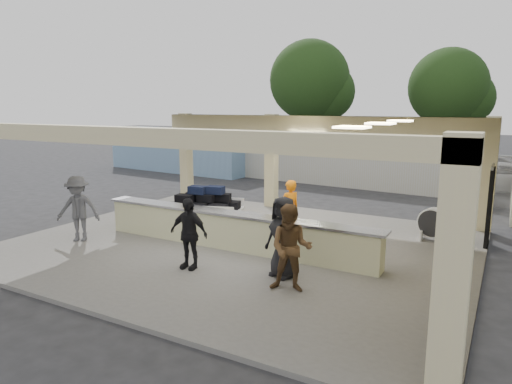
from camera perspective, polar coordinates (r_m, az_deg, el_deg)
The scene contains 16 objects.
ground at distance 12.74m, azimuth -1.87°, elevation -6.84°, with size 120.00×120.00×0.00m, color #242426.
pavilion at distance 12.86m, azimuth 0.43°, elevation -0.46°, with size 12.01×10.00×3.55m.
baggage_counter at distance 12.16m, azimuth -3.10°, elevation -4.82°, with size 8.20×0.58×0.98m.
luggage_cart at distance 14.18m, azimuth -6.64°, elevation -1.66°, with size 2.58×2.03×1.32m.
drum_fan at distance 13.73m, azimuth 21.29°, elevation -3.66°, with size 0.89×0.50×0.94m.
baggage_handler at distance 12.77m, azimuth 4.21°, elevation -2.33°, with size 0.63×0.35×1.73m, color orange.
passenger_a at distance 9.32m, azimuth 4.39°, elevation -7.02°, with size 0.88×0.39×1.81m, color brown.
passenger_b at distance 10.70m, azimuth -8.43°, elevation -5.15°, with size 0.98×0.36×1.67m, color black.
passenger_c at distance 13.65m, azimuth -21.35°, elevation -1.96°, with size 1.19×0.42×1.84m, color #4E4E53.
passenger_d at distance 10.08m, azimuth 3.41°, elevation -5.63°, with size 0.89×0.36×1.81m, color black.
car_white_a at distance 23.42m, azimuth 28.94°, elevation 1.58°, with size 2.22×4.69×1.34m, color silver.
car_dark at distance 26.10m, azimuth 27.72°, elevation 2.58°, with size 1.50×4.24×1.41m, color black.
container_white at distance 23.60m, azimuth 9.01°, elevation 4.30°, with size 11.63×2.33×2.52m, color #B9B9B4.
container_blue at distance 27.80m, azimuth -9.49°, elevation 5.20°, with size 9.56×2.30×2.49m, color #7FA7CB.
tree_left at distance 37.32m, azimuth 7.27°, elevation 13.30°, with size 6.60×6.30×9.00m.
tree_mid at distance 36.80m, azimuth 23.38°, elevation 11.59°, with size 6.00×5.60×8.00m.
Camera 1 is at (6.25, -10.41, 3.84)m, focal length 32.00 mm.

